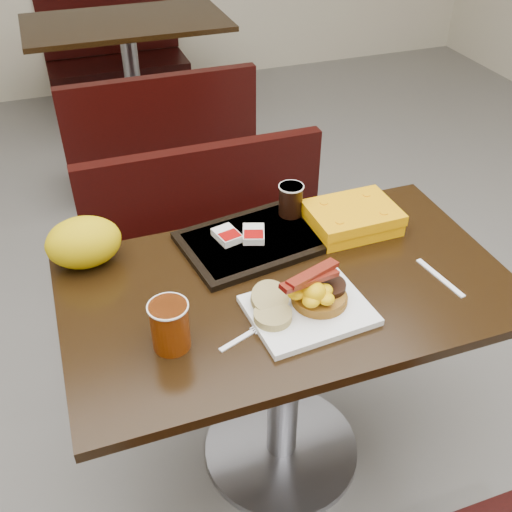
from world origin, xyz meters
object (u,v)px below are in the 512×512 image
object	(u,v)px
hashbrown_sleeve_left	(227,235)
bench_far_s	(156,129)
knife	(440,278)
tray	(253,241)
coffee_cup_far	(291,200)
fork	(237,341)
pancake_stack	(320,296)
coffee_cup_near	(170,326)
table_near	(284,378)
platter	(309,310)
hashbrown_sleeve_right	(254,234)
clamshell	(352,218)
table_far	(133,81)
bench_far_n	(116,49)
paper_bag	(84,242)
bench_near_n	(219,253)

from	to	relation	value
hashbrown_sleeve_left	bench_far_s	bearing A→B (deg)	73.34
knife	tray	xyz separation A→B (m)	(-0.43, 0.32, 0.01)
tray	coffee_cup_far	distance (m)	0.18
tray	hashbrown_sleeve_left	size ratio (longest dim) A/B	4.82
bench_far_s	fork	distance (m)	2.10
pancake_stack	coffee_cup_near	bearing A→B (deg)	-178.27
table_near	knife	world-z (taller)	knife
pancake_stack	coffee_cup_near	xyz separation A→B (m)	(-0.39, -0.01, 0.03)
knife	coffee_cup_near	bearing A→B (deg)	-97.96
table_near	platter	distance (m)	0.40
hashbrown_sleeve_right	clamshell	xyz separation A→B (m)	(0.31, -0.03, 0.01)
table_far	fork	size ratio (longest dim) A/B	8.62
fork	hashbrown_sleeve_left	distance (m)	0.40
bench_far_n	fork	size ratio (longest dim) A/B	7.19
platter	knife	xyz separation A→B (m)	(0.39, 0.01, -0.01)
table_far	coffee_cup_near	bearing A→B (deg)	-97.25
table_near	pancake_stack	xyz separation A→B (m)	(0.04, -0.11, 0.41)
table_near	knife	size ratio (longest dim) A/B	6.63
hashbrown_sleeve_right	coffee_cup_far	bearing A→B (deg)	47.30
coffee_cup_near	knife	world-z (taller)	coffee_cup_near
hashbrown_sleeve_left	bench_far_n	bearing A→B (deg)	74.89
pancake_stack	paper_bag	bearing A→B (deg)	144.74
hashbrown_sleeve_right	paper_bag	size ratio (longest dim) A/B	0.41
knife	tray	world-z (taller)	tray
tray	pancake_stack	bearing A→B (deg)	-86.46
tray	bench_near_n	bearing A→B (deg)	77.92
bench_far_s	coffee_cup_near	distance (m)	2.10
bench_far_n	hashbrown_sleeve_right	world-z (taller)	hashbrown_sleeve_right
paper_bag	table_far	bearing A→B (deg)	77.95
knife	hashbrown_sleeve_right	size ratio (longest dim) A/B	2.16
coffee_cup_near	hashbrown_sleeve_right	world-z (taller)	coffee_cup_near
knife	hashbrown_sleeve_left	xyz separation A→B (m)	(-0.50, 0.35, 0.03)
bench_far_n	paper_bag	xyz separation A→B (m)	(-0.50, -3.03, 0.46)
pancake_stack	bench_near_n	bearing A→B (deg)	93.01
fork	tray	size ratio (longest dim) A/B	0.34
platter	hashbrown_sleeve_left	size ratio (longest dim) A/B	3.56
table_near	hashbrown_sleeve_left	world-z (taller)	hashbrown_sleeve_left
pancake_stack	coffee_cup_far	distance (m)	0.41
platter	table_near	bearing A→B (deg)	88.50
table_far	bench_far_n	bearing A→B (deg)	90.00
table_near	hashbrown_sleeve_right	distance (m)	0.46
bench_far_s	hashbrown_sleeve_right	distance (m)	1.74
hashbrown_sleeve_right	paper_bag	world-z (taller)	paper_bag
pancake_stack	hashbrown_sleeve_right	world-z (taller)	pancake_stack
knife	bench_far_n	bearing A→B (deg)	178.45
bench_near_n	fork	world-z (taller)	fork
coffee_cup_near	bench_near_n	bearing A→B (deg)	67.10
tray	hashbrown_sleeve_right	size ratio (longest dim) A/B	4.83
table_near	fork	size ratio (longest dim) A/B	8.62
coffee_cup_near	hashbrown_sleeve_right	bearing A→B (deg)	45.73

